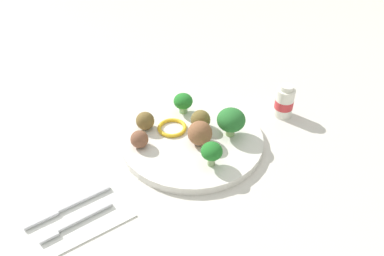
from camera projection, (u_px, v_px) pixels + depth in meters
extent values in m
plane|color=silver|center=(192.00, 142.00, 0.73)|extent=(4.00, 4.00, 0.00)
cylinder|color=white|center=(192.00, 139.00, 0.73)|extent=(0.28, 0.28, 0.02)
cylinder|color=#92B76E|center=(230.00, 131.00, 0.72)|extent=(0.02, 0.02, 0.02)
ellipsoid|color=#296F2E|center=(231.00, 120.00, 0.70)|extent=(0.06, 0.06, 0.04)
cylinder|color=#90C580|center=(183.00, 109.00, 0.78)|extent=(0.02, 0.02, 0.01)
ellipsoid|color=#247B29|center=(183.00, 101.00, 0.77)|extent=(0.04, 0.04, 0.03)
cylinder|color=#9AB77D|center=(211.00, 161.00, 0.66)|extent=(0.01, 0.01, 0.02)
ellipsoid|color=#237528|center=(212.00, 151.00, 0.64)|extent=(0.04, 0.04, 0.03)
sphere|color=brown|center=(201.00, 120.00, 0.73)|extent=(0.04, 0.04, 0.04)
sphere|color=brown|center=(139.00, 139.00, 0.69)|extent=(0.03, 0.03, 0.03)
sphere|color=brown|center=(145.00, 121.00, 0.73)|extent=(0.04, 0.04, 0.04)
sphere|color=brown|center=(199.00, 134.00, 0.69)|extent=(0.05, 0.05, 0.05)
torus|color=yellow|center=(172.00, 128.00, 0.74)|extent=(0.08, 0.08, 0.01)
cube|color=white|center=(72.00, 214.00, 0.59)|extent=(0.18, 0.13, 0.01)
cube|color=silver|center=(85.00, 215.00, 0.58)|extent=(0.09, 0.01, 0.01)
cube|color=silver|center=(47.00, 234.00, 0.56)|extent=(0.03, 0.02, 0.01)
cube|color=silver|center=(84.00, 197.00, 0.61)|extent=(0.09, 0.01, 0.01)
cube|color=silver|center=(40.00, 218.00, 0.58)|extent=(0.06, 0.02, 0.01)
cylinder|color=white|center=(284.00, 103.00, 0.79)|extent=(0.04, 0.04, 0.06)
cylinder|color=red|center=(284.00, 104.00, 0.79)|extent=(0.04, 0.04, 0.02)
cylinder|color=silver|center=(287.00, 88.00, 0.76)|extent=(0.03, 0.03, 0.01)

